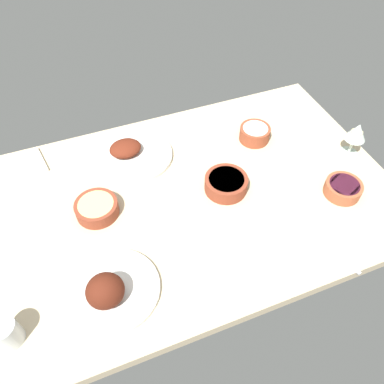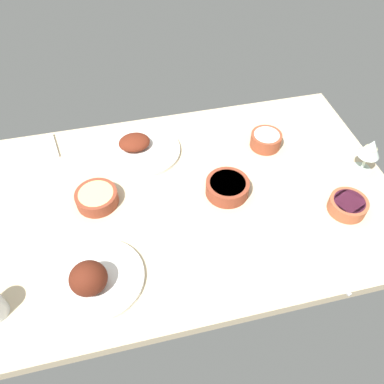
{
  "view_description": "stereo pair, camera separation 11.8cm",
  "coord_description": "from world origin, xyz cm",
  "px_view_note": "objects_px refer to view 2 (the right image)",
  "views": [
    {
      "loc": [
        30.28,
        77.66,
        103.95
      ],
      "look_at": [
        0.0,
        0.0,
        6.0
      ],
      "focal_mm": 35.37,
      "sensor_mm": 36.0,
      "label": 1
    },
    {
      "loc": [
        19.02,
        81.16,
        103.95
      ],
      "look_at": [
        0.0,
        0.0,
        6.0
      ],
      "focal_mm": 35.37,
      "sensor_mm": 36.0,
      "label": 2
    }
  ],
  "objects_px": {
    "fork_loose": "(326,271)",
    "bowl_onions": "(348,205)",
    "wine_glass": "(370,150)",
    "bowl_potatoes": "(97,197)",
    "bowl_cream": "(266,140)",
    "bowl_soup": "(227,187)",
    "plate_near_viewer": "(94,278)",
    "folded_napkin": "(35,150)",
    "plate_center_main": "(141,148)"
  },
  "relations": [
    {
      "from": "fork_loose",
      "to": "bowl_onions",
      "type": "bearing_deg",
      "value": 118.61
    },
    {
      "from": "wine_glass",
      "to": "fork_loose",
      "type": "xyz_separation_m",
      "value": [
        0.31,
        0.35,
        -0.1
      ]
    },
    {
      "from": "bowl_potatoes",
      "to": "fork_loose",
      "type": "height_order",
      "value": "bowl_potatoes"
    },
    {
      "from": "fork_loose",
      "to": "wine_glass",
      "type": "bearing_deg",
      "value": 117.67
    },
    {
      "from": "bowl_cream",
      "to": "bowl_soup",
      "type": "height_order",
      "value": "bowl_cream"
    },
    {
      "from": "bowl_cream",
      "to": "bowl_potatoes",
      "type": "distance_m",
      "value": 0.66
    },
    {
      "from": "bowl_onions",
      "to": "bowl_cream",
      "type": "bearing_deg",
      "value": -66.84
    },
    {
      "from": "bowl_soup",
      "to": "plate_near_viewer",
      "type": "bearing_deg",
      "value": 27.96
    },
    {
      "from": "folded_napkin",
      "to": "fork_loose",
      "type": "bearing_deg",
      "value": 139.56
    },
    {
      "from": "bowl_onions",
      "to": "plate_center_main",
      "type": "bearing_deg",
      "value": -34.9
    },
    {
      "from": "plate_center_main",
      "to": "bowl_cream",
      "type": "distance_m",
      "value": 0.48
    },
    {
      "from": "bowl_cream",
      "to": "folded_napkin",
      "type": "distance_m",
      "value": 0.88
    },
    {
      "from": "bowl_potatoes",
      "to": "plate_near_viewer",
      "type": "bearing_deg",
      "value": 85.12
    },
    {
      "from": "bowl_cream",
      "to": "bowl_soup",
      "type": "distance_m",
      "value": 0.29
    },
    {
      "from": "bowl_cream",
      "to": "fork_loose",
      "type": "relative_size",
      "value": 0.64
    },
    {
      "from": "fork_loose",
      "to": "bowl_potatoes",
      "type": "bearing_deg",
      "value": -144.35
    },
    {
      "from": "plate_center_main",
      "to": "fork_loose",
      "type": "bearing_deg",
      "value": 125.65
    },
    {
      "from": "bowl_potatoes",
      "to": "fork_loose",
      "type": "relative_size",
      "value": 0.77
    },
    {
      "from": "wine_glass",
      "to": "bowl_soup",
      "type": "bearing_deg",
      "value": -0.75
    },
    {
      "from": "folded_napkin",
      "to": "plate_near_viewer",
      "type": "bearing_deg",
      "value": 107.37
    },
    {
      "from": "bowl_potatoes",
      "to": "bowl_soup",
      "type": "xyz_separation_m",
      "value": [
        -0.44,
        0.06,
        0.0
      ]
    },
    {
      "from": "plate_near_viewer",
      "to": "bowl_onions",
      "type": "bearing_deg",
      "value": -174.25
    },
    {
      "from": "wine_glass",
      "to": "bowl_onions",
      "type": "bearing_deg",
      "value": 47.4
    },
    {
      "from": "plate_near_viewer",
      "to": "bowl_potatoes",
      "type": "relative_size",
      "value": 1.84
    },
    {
      "from": "plate_near_viewer",
      "to": "bowl_cream",
      "type": "relative_size",
      "value": 2.21
    },
    {
      "from": "plate_near_viewer",
      "to": "folded_napkin",
      "type": "relative_size",
      "value": 1.63
    },
    {
      "from": "plate_near_viewer",
      "to": "bowl_cream",
      "type": "height_order",
      "value": "plate_near_viewer"
    },
    {
      "from": "bowl_onions",
      "to": "folded_napkin",
      "type": "relative_size",
      "value": 0.78
    },
    {
      "from": "plate_center_main",
      "to": "bowl_soup",
      "type": "bearing_deg",
      "value": 133.48
    },
    {
      "from": "bowl_onions",
      "to": "bowl_potatoes",
      "type": "bearing_deg",
      "value": -15.37
    },
    {
      "from": "bowl_soup",
      "to": "folded_napkin",
      "type": "xyz_separation_m",
      "value": [
        0.65,
        -0.36,
        -0.02
      ]
    },
    {
      "from": "bowl_onions",
      "to": "fork_loose",
      "type": "relative_size",
      "value": 0.68
    },
    {
      "from": "plate_near_viewer",
      "to": "wine_glass",
      "type": "distance_m",
      "value": 1.0
    },
    {
      "from": "bowl_cream",
      "to": "wine_glass",
      "type": "bearing_deg",
      "value": 145.7
    },
    {
      "from": "bowl_potatoes",
      "to": "wine_glass",
      "type": "xyz_separation_m",
      "value": [
        -0.95,
        0.06,
        0.07
      ]
    },
    {
      "from": "bowl_soup",
      "to": "bowl_onions",
      "type": "distance_m",
      "value": 0.4
    },
    {
      "from": "plate_center_main",
      "to": "wine_glass",
      "type": "distance_m",
      "value": 0.82
    },
    {
      "from": "bowl_soup",
      "to": "fork_loose",
      "type": "height_order",
      "value": "bowl_soup"
    },
    {
      "from": "wine_glass",
      "to": "fork_loose",
      "type": "distance_m",
      "value": 0.48
    },
    {
      "from": "plate_center_main",
      "to": "bowl_onions",
      "type": "xyz_separation_m",
      "value": [
        -0.62,
        0.43,
        0.01
      ]
    },
    {
      "from": "plate_near_viewer",
      "to": "folded_napkin",
      "type": "height_order",
      "value": "plate_near_viewer"
    },
    {
      "from": "bowl_soup",
      "to": "bowl_onions",
      "type": "bearing_deg",
      "value": 155.99
    },
    {
      "from": "wine_glass",
      "to": "folded_napkin",
      "type": "height_order",
      "value": "wine_glass"
    },
    {
      "from": "plate_near_viewer",
      "to": "folded_napkin",
      "type": "distance_m",
      "value": 0.64
    },
    {
      "from": "plate_center_main",
      "to": "bowl_potatoes",
      "type": "distance_m",
      "value": 0.28
    },
    {
      "from": "bowl_onions",
      "to": "wine_glass",
      "type": "relative_size",
      "value": 0.89
    },
    {
      "from": "plate_center_main",
      "to": "folded_napkin",
      "type": "relative_size",
      "value": 1.71
    },
    {
      "from": "plate_near_viewer",
      "to": "bowl_onions",
      "type": "xyz_separation_m",
      "value": [
        -0.83,
        -0.08,
        -0.01
      ]
    },
    {
      "from": "plate_center_main",
      "to": "bowl_potatoes",
      "type": "xyz_separation_m",
      "value": [
        0.18,
        0.21,
        0.01
      ]
    },
    {
      "from": "bowl_cream",
      "to": "folded_napkin",
      "type": "height_order",
      "value": "bowl_cream"
    }
  ]
}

